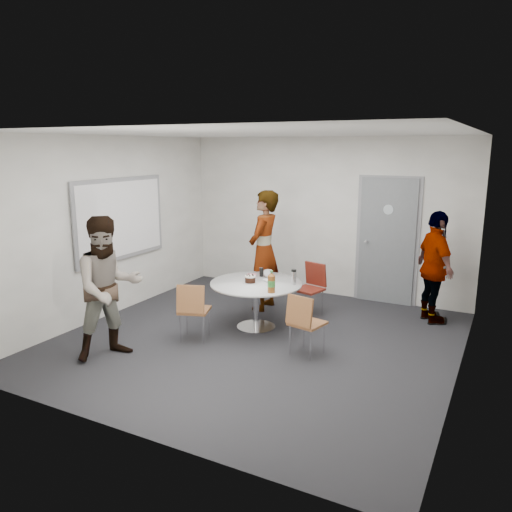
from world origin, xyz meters
The scene contains 15 objects.
floor centered at (0.00, 0.00, 0.00)m, with size 5.00×5.00×0.00m, color black.
ceiling centered at (0.00, 0.00, 2.70)m, with size 5.00×5.00×0.00m, color silver.
wall_back centered at (0.00, 2.50, 1.35)m, with size 5.00×5.00×0.00m, color beige.
wall_left centered at (-2.50, 0.00, 1.35)m, with size 5.00×5.00×0.00m, color beige.
wall_right centered at (2.50, 0.00, 1.35)m, with size 5.00×5.00×0.00m, color beige.
wall_front centered at (0.00, -2.50, 1.35)m, with size 5.00×5.00×0.00m, color beige.
door centered at (1.10, 2.48, 1.03)m, with size 1.02×0.17×2.12m.
whiteboard centered at (-2.46, 0.20, 1.45)m, with size 0.04×1.90×1.25m.
table centered at (-0.20, 0.41, 0.58)m, with size 1.29×1.29×0.97m.
chair_near_left centered at (-0.73, -0.42, 0.48)m, with size 0.49×0.52×0.80m.
chair_near_right centered at (0.74, -0.19, 0.48)m, with size 0.45×0.48×0.79m.
chair_far centered at (0.25, 1.33, 0.49)m, with size 0.47×0.50×0.80m.
person_main centered at (-0.53, 1.25, 0.94)m, with size 0.69×0.45×1.89m, color #A5C6EA.
person_left centered at (-1.36, -1.27, 0.87)m, with size 0.85×0.66×1.75m, color white.
person_right centered at (1.95, 1.83, 0.82)m, with size 0.97×0.40×1.65m, color black.
Camera 1 is at (2.89, -5.57, 2.55)m, focal length 35.00 mm.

